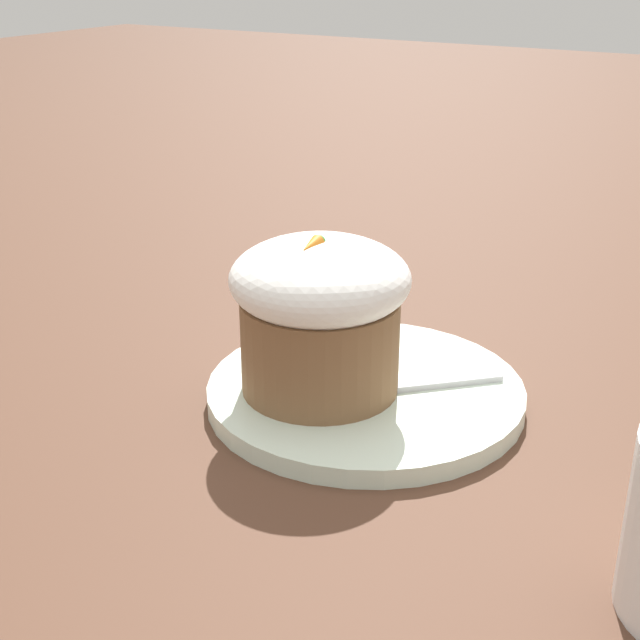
% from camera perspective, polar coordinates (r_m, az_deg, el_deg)
% --- Properties ---
extents(ground_plane, '(4.00, 4.00, 0.00)m').
position_cam_1_polar(ground_plane, '(0.58, 2.90, -5.19)').
color(ground_plane, '#513323').
extents(dessert_plate, '(0.20, 0.20, 0.01)m').
position_cam_1_polar(dessert_plate, '(0.57, 2.91, -4.64)').
color(dessert_plate, silver).
rests_on(dessert_plate, ground_plane).
extents(carrot_cake, '(0.11, 0.11, 0.10)m').
position_cam_1_polar(carrot_cake, '(0.54, -0.00, 0.54)').
color(carrot_cake, brown).
rests_on(carrot_cake, dessert_plate).
extents(spoon, '(0.10, 0.11, 0.01)m').
position_cam_1_polar(spoon, '(0.56, 3.06, -4.41)').
color(spoon, silver).
rests_on(spoon, dessert_plate).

